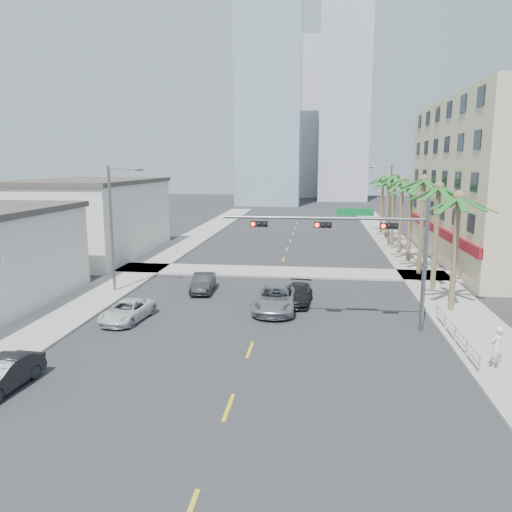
{
  "coord_description": "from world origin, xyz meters",
  "views": [
    {
      "loc": [
        3.21,
        -19.32,
        9.12
      ],
      "look_at": [
        -0.54,
        10.75,
        3.5
      ],
      "focal_mm": 35.0,
      "sensor_mm": 36.0,
      "label": 1
    }
  ],
  "objects_px": {
    "car_lane_left": "(203,283)",
    "car_lane_right": "(298,294)",
    "car_parked_far": "(127,311)",
    "pedestrian": "(497,347)",
    "car_lane_center": "(276,299)",
    "car_parked_mid": "(2,375)",
    "traffic_signal_mast": "(365,240)"
  },
  "relations": [
    {
      "from": "car_parked_mid",
      "to": "pedestrian",
      "type": "distance_m",
      "value": 21.06
    },
    {
      "from": "car_lane_center",
      "to": "car_parked_far",
      "type": "bearing_deg",
      "value": -158.25
    },
    {
      "from": "car_lane_center",
      "to": "pedestrian",
      "type": "xyz_separation_m",
      "value": [
        10.48,
        -8.19,
        0.37
      ]
    },
    {
      "from": "car_lane_left",
      "to": "car_lane_center",
      "type": "relative_size",
      "value": 0.73
    },
    {
      "from": "car_lane_right",
      "to": "car_lane_center",
      "type": "bearing_deg",
      "value": -122.0
    },
    {
      "from": "car_parked_far",
      "to": "pedestrian",
      "type": "bearing_deg",
      "value": -7.52
    },
    {
      "from": "car_parked_mid",
      "to": "car_lane_right",
      "type": "distance_m",
      "value": 18.39
    },
    {
      "from": "car_lane_right",
      "to": "car_lane_left",
      "type": "bearing_deg",
      "value": 165.77
    },
    {
      "from": "pedestrian",
      "to": "traffic_signal_mast",
      "type": "bearing_deg",
      "value": -78.31
    },
    {
      "from": "traffic_signal_mast",
      "to": "car_parked_far",
      "type": "bearing_deg",
      "value": -179.13
    },
    {
      "from": "car_lane_center",
      "to": "pedestrian",
      "type": "height_order",
      "value": "pedestrian"
    },
    {
      "from": "traffic_signal_mast",
      "to": "car_parked_mid",
      "type": "bearing_deg",
      "value": -147.52
    },
    {
      "from": "traffic_signal_mast",
      "to": "car_lane_center",
      "type": "height_order",
      "value": "traffic_signal_mast"
    },
    {
      "from": "traffic_signal_mast",
      "to": "pedestrian",
      "type": "relative_size",
      "value": 5.64
    },
    {
      "from": "car_parked_mid",
      "to": "car_parked_far",
      "type": "bearing_deg",
      "value": 84.13
    },
    {
      "from": "car_lane_right",
      "to": "pedestrian",
      "type": "height_order",
      "value": "pedestrian"
    },
    {
      "from": "car_lane_left",
      "to": "pedestrian",
      "type": "distance_m",
      "value": 20.24
    },
    {
      "from": "traffic_signal_mast",
      "to": "car_parked_mid",
      "type": "distance_m",
      "value": 18.53
    },
    {
      "from": "traffic_signal_mast",
      "to": "car_lane_center",
      "type": "distance_m",
      "value": 7.29
    },
    {
      "from": "traffic_signal_mast",
      "to": "car_lane_right",
      "type": "bearing_deg",
      "value": 128.46
    },
    {
      "from": "car_lane_left",
      "to": "car_lane_right",
      "type": "bearing_deg",
      "value": -22.59
    },
    {
      "from": "traffic_signal_mast",
      "to": "car_lane_right",
      "type": "height_order",
      "value": "traffic_signal_mast"
    },
    {
      "from": "traffic_signal_mast",
      "to": "car_lane_left",
      "type": "relative_size",
      "value": 2.78
    },
    {
      "from": "car_parked_far",
      "to": "car_lane_right",
      "type": "bearing_deg",
      "value": 34.18
    },
    {
      "from": "car_lane_center",
      "to": "car_lane_right",
      "type": "xyz_separation_m",
      "value": [
        1.3,
        1.8,
        -0.14
      ]
    },
    {
      "from": "car_parked_mid",
      "to": "car_lane_center",
      "type": "distance_m",
      "value": 16.17
    },
    {
      "from": "car_parked_far",
      "to": "pedestrian",
      "type": "height_order",
      "value": "pedestrian"
    },
    {
      "from": "traffic_signal_mast",
      "to": "car_lane_center",
      "type": "xyz_separation_m",
      "value": [
        -5.09,
        2.96,
        -4.3
      ]
    },
    {
      "from": "car_lane_left",
      "to": "car_lane_right",
      "type": "relative_size",
      "value": 0.93
    },
    {
      "from": "car_parked_far",
      "to": "car_lane_center",
      "type": "xyz_separation_m",
      "value": [
        8.5,
        3.17,
        0.17
      ]
    },
    {
      "from": "car_parked_far",
      "to": "pedestrian",
      "type": "distance_m",
      "value": 19.64
    },
    {
      "from": "car_lane_center",
      "to": "car_lane_right",
      "type": "relative_size",
      "value": 1.28
    }
  ]
}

